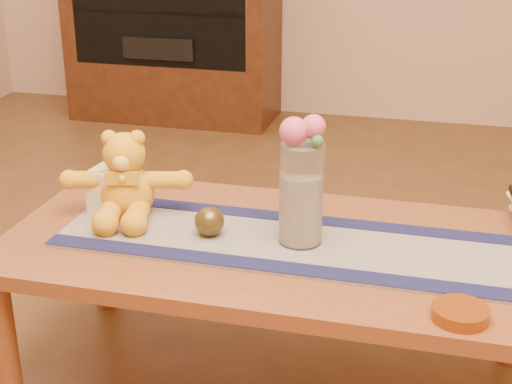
% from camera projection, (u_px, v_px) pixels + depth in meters
% --- Properties ---
extents(coffee_table_top, '(1.40, 0.70, 0.04)m').
position_uv_depth(coffee_table_top, '(275.00, 248.00, 1.93)').
color(coffee_table_top, '#622F17').
rests_on(coffee_table_top, floor).
extents(table_leg_fl, '(0.07, 0.07, 0.41)m').
position_uv_depth(table_leg_fl, '(4.00, 347.00, 1.90)').
color(table_leg_fl, '#622F17').
rests_on(table_leg_fl, floor).
extents(table_leg_bl, '(0.07, 0.07, 0.41)m').
position_uv_depth(table_leg_bl, '(103.00, 249.00, 2.42)').
color(table_leg_bl, '#622F17').
rests_on(table_leg_bl, floor).
extents(persian_runner, '(1.20, 0.35, 0.01)m').
position_uv_depth(persian_runner, '(291.00, 243.00, 1.90)').
color(persian_runner, '#211948').
rests_on(persian_runner, coffee_table_top).
extents(runner_border_near, '(1.20, 0.06, 0.00)m').
position_uv_depth(runner_border_near, '(278.00, 267.00, 1.77)').
color(runner_border_near, '#13143A').
rests_on(runner_border_near, persian_runner).
extents(runner_border_far, '(1.20, 0.06, 0.00)m').
position_uv_depth(runner_border_far, '(302.00, 218.00, 2.03)').
color(runner_border_far, '#13143A').
rests_on(runner_border_far, persian_runner).
extents(teddy_bear, '(0.39, 0.35, 0.23)m').
position_uv_depth(teddy_bear, '(126.00, 175.00, 2.02)').
color(teddy_bear, orange).
rests_on(teddy_bear, persian_runner).
extents(pillar_candle, '(0.11, 0.11, 0.12)m').
position_uv_depth(pillar_candle, '(111.00, 190.00, 2.06)').
color(pillar_candle, beige).
rests_on(pillar_candle, persian_runner).
extents(candle_wick, '(0.00, 0.00, 0.01)m').
position_uv_depth(candle_wick, '(109.00, 167.00, 2.04)').
color(candle_wick, black).
rests_on(candle_wick, pillar_candle).
extents(glass_vase, '(0.11, 0.11, 0.26)m').
position_uv_depth(glass_vase, '(301.00, 194.00, 1.85)').
color(glass_vase, silver).
rests_on(glass_vase, persian_runner).
extents(potpourri_fill, '(0.09, 0.09, 0.18)m').
position_uv_depth(potpourri_fill, '(301.00, 209.00, 1.86)').
color(potpourri_fill, beige).
rests_on(potpourri_fill, glass_vase).
extents(rose_left, '(0.07, 0.07, 0.07)m').
position_uv_depth(rose_left, '(294.00, 131.00, 1.78)').
color(rose_left, '#CB476C').
rests_on(rose_left, glass_vase).
extents(rose_right, '(0.06, 0.06, 0.06)m').
position_uv_depth(rose_right, '(314.00, 127.00, 1.78)').
color(rose_right, '#CB476C').
rests_on(rose_right, glass_vase).
extents(blue_flower_back, '(0.04, 0.04, 0.04)m').
position_uv_depth(blue_flower_back, '(310.00, 129.00, 1.82)').
color(blue_flower_back, '#485F9D').
rests_on(blue_flower_back, glass_vase).
extents(blue_flower_side, '(0.04, 0.04, 0.04)m').
position_uv_depth(blue_flower_side, '(292.00, 133.00, 1.82)').
color(blue_flower_side, '#485F9D').
rests_on(blue_flower_side, glass_vase).
extents(leaf_sprig, '(0.03, 0.03, 0.03)m').
position_uv_depth(leaf_sprig, '(318.00, 141.00, 1.77)').
color(leaf_sprig, '#33662D').
rests_on(leaf_sprig, glass_vase).
extents(bronze_ball, '(0.10, 0.10, 0.08)m').
position_uv_depth(bronze_ball, '(209.00, 221.00, 1.92)').
color(bronze_ball, '#4A3918').
rests_on(bronze_ball, persian_runner).
extents(amber_dish, '(0.13, 0.13, 0.03)m').
position_uv_depth(amber_dish, '(460.00, 313.00, 1.56)').
color(amber_dish, '#BF5914').
rests_on(amber_dish, coffee_table_top).
extents(media_cabinet, '(1.20, 0.50, 1.10)m').
position_uv_depth(media_cabinet, '(173.00, 26.00, 4.39)').
color(media_cabinet, black).
rests_on(media_cabinet, floor).
extents(cabinet_cavity, '(1.02, 0.03, 0.61)m').
position_uv_depth(cabinet_cavity, '(158.00, 13.00, 4.14)').
color(cabinet_cavity, black).
rests_on(cabinet_cavity, media_cabinet).
extents(cabinet_shelf, '(1.02, 0.20, 0.02)m').
position_uv_depth(cabinet_shelf, '(163.00, 10.00, 4.21)').
color(cabinet_shelf, black).
rests_on(cabinet_shelf, media_cabinet).
extents(stereo_lower, '(0.42, 0.28, 0.12)m').
position_uv_depth(stereo_lower, '(166.00, 45.00, 4.31)').
color(stereo_lower, black).
rests_on(stereo_lower, media_cabinet).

